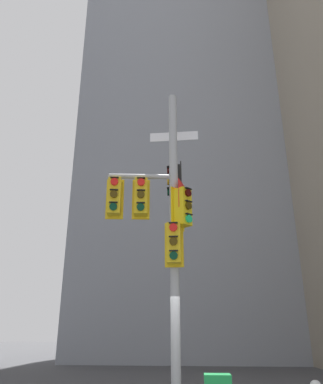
% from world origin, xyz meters
% --- Properties ---
extents(building_mid_block, '(15.87, 15.87, 37.70)m').
position_xyz_m(building_mid_block, '(0.90, 20.06, 18.85)').
color(building_mid_block, '#9399A3').
rests_on(building_mid_block, ground).
extents(signal_pole_assembly, '(2.57, 3.62, 8.29)m').
position_xyz_m(signal_pole_assembly, '(-0.24, 0.35, 4.78)').
color(signal_pole_assembly, '#9EA0A3').
rests_on(signal_pole_assembly, ground).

